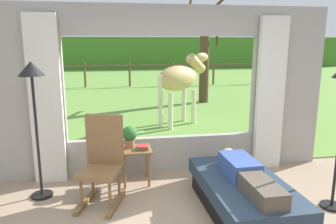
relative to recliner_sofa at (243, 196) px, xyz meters
The scene contains 15 objects.
back_wall_with_window 1.95m from the recliner_sofa, 116.49° to the left, with size 5.20×0.12×2.55m.
curtain_panel_left 2.94m from the recliner_sofa, 151.14° to the left, with size 0.44×0.10×2.40m, color silver.
curtain_panel_right 1.91m from the recliner_sofa, 54.49° to the left, with size 0.44×0.10×2.40m, color silver.
outdoor_pasture_lawn 12.40m from the recliner_sofa, 93.40° to the left, with size 36.00×21.68×0.02m, color olive.
distant_hill_ridge 22.25m from the recliner_sofa, 91.90° to the left, with size 36.00×2.00×2.40m, color #437728.
recliner_sofa is the anchor object (origin of this frame).
reclining_person 0.31m from the recliner_sofa, 90.00° to the right, with size 0.35×1.43×0.22m.
rocking_chair 1.78m from the recliner_sofa, 160.73° to the left, with size 0.65×0.79×1.12m.
side_table 1.62m from the recliner_sofa, 138.31° to the left, with size 0.44×0.44×0.52m.
potted_plant 1.77m from the recliner_sofa, 138.59° to the left, with size 0.22×0.22×0.32m.
book_stack 1.53m from the recliner_sofa, 137.63° to the left, with size 0.19×0.17×0.06m.
floor_lamp_left 2.88m from the recliner_sofa, 161.12° to the left, with size 0.32×0.32×1.78m.
horse 4.36m from the recliner_sofa, 88.59° to the left, with size 1.65×1.38×1.73m.
pasture_tree 7.44m from the recliner_sofa, 77.93° to the left, with size 1.50×1.33×3.71m.
pasture_fence_line 11.62m from the recliner_sofa, 93.63° to the left, with size 16.10×0.10×1.10m.
Camera 1 is at (-0.74, -2.58, 2.01)m, focal length 34.56 mm.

